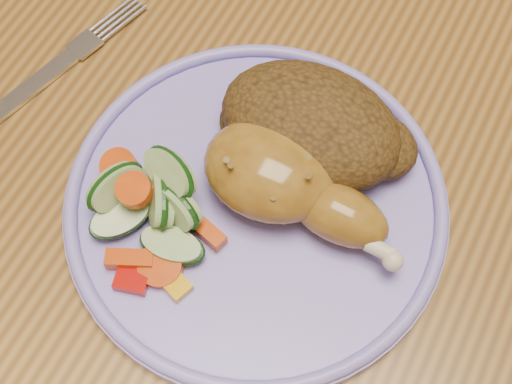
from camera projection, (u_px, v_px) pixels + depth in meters
ground at (306, 373)px, 1.20m from camera, size 4.00×4.00×0.00m
dining_table at (355, 206)px, 0.61m from camera, size 0.90×1.40×0.75m
plate at (256, 205)px, 0.51m from camera, size 0.27×0.27×0.01m
plate_rim at (256, 198)px, 0.50m from camera, size 0.27×0.27×0.01m
chicken_leg at (287, 181)px, 0.48m from camera, size 0.16×0.08×0.05m
rice_pilaf at (314, 128)px, 0.50m from camera, size 0.14×0.10×0.06m
vegetable_pile at (150, 207)px, 0.48m from camera, size 0.11×0.11×0.05m
fork at (42, 78)px, 0.56m from camera, size 0.06×0.17×0.00m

